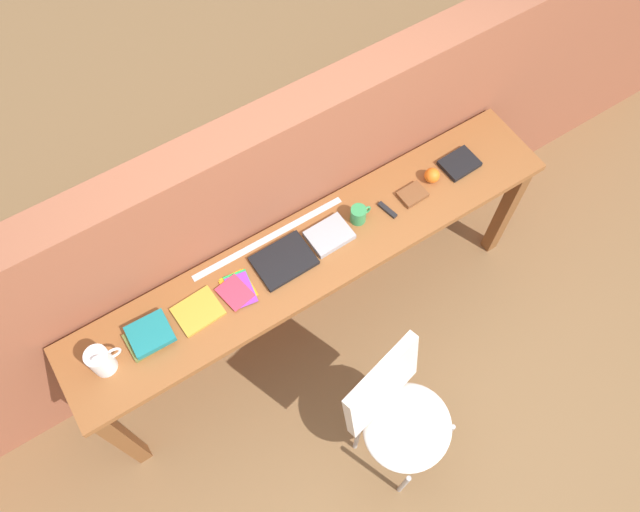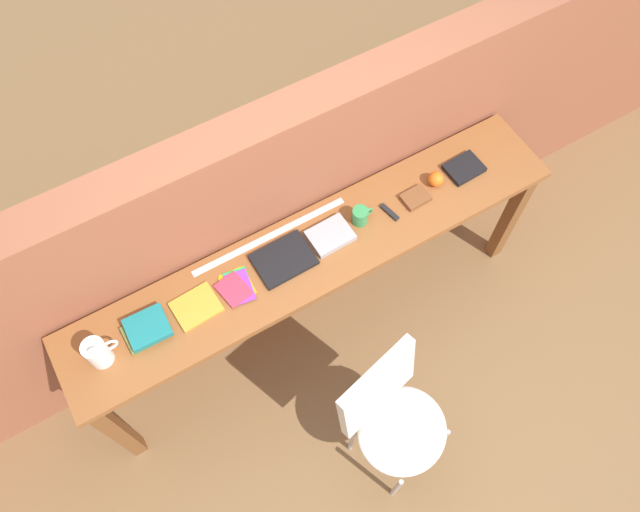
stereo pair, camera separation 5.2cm
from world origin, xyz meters
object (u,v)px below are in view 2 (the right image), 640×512
magazine_cycling (196,307)px  book_repair_rightmost (464,168)px  chair_white_moulded (393,416)px  leather_journal_brown (415,198)px  pitcher_white (98,352)px  mug (360,216)px  pamphlet_pile_colourful (237,286)px  book_open_centre (284,259)px  sports_ball_small (436,179)px  book_stack_leftmost (147,329)px  multitool_folded (390,212)px

magazine_cycling → book_repair_rightmost: book_repair_rightmost is taller
chair_white_moulded → leather_journal_brown: 1.05m
pitcher_white → mug: size_ratio=1.67×
chair_white_moulded → pamphlet_pile_colourful: 0.95m
book_open_centre → mug: mug is taller
chair_white_moulded → book_open_centre: bearing=98.5°
pitcher_white → mug: 1.32m
pamphlet_pile_colourful → chair_white_moulded: bearing=-65.1°
book_open_centre → leather_journal_brown: 0.72m
leather_journal_brown → sports_ball_small: bearing=9.1°
pamphlet_pile_colourful → book_open_centre: book_open_centre is taller
pitcher_white → book_stack_leftmost: size_ratio=0.91×
pitcher_white → chair_white_moulded: bearing=-37.6°
book_stack_leftmost → book_repair_rightmost: (1.71, 0.00, -0.01)m
book_open_centre → book_repair_rightmost: bearing=-1.3°
multitool_folded → pamphlet_pile_colourful: bearing=178.7°
multitool_folded → sports_ball_small: 0.29m
leather_journal_brown → book_open_centre: bearing=175.8°
book_open_centre → mug: (0.42, 0.01, 0.03)m
book_open_centre → leather_journal_brown: size_ratio=2.07×
mug → leather_journal_brown: mug is taller
mug → multitool_folded: size_ratio=1.00×
multitool_folded → leather_journal_brown: bearing=1.5°
chair_white_moulded → multitool_folded: multitool_folded is taller
pamphlet_pile_colourful → sports_ball_small: size_ratio=2.52×
pamphlet_pile_colourful → book_open_centre: bearing=2.9°
sports_ball_small → mug: bearing=179.3°
magazine_cycling → leather_journal_brown: (1.17, -0.02, 0.00)m
sports_ball_small → pitcher_white: bearing=-179.2°
book_open_centre → multitool_folded: bearing=-4.2°
magazine_cycling → book_repair_rightmost: bearing=-3.3°
mug → multitool_folded: 0.15m
sports_ball_small → multitool_folded: bearing=-173.9°
leather_journal_brown → mug: bearing=171.9°
book_stack_leftmost → magazine_cycling: bearing=-0.6°
chair_white_moulded → sports_ball_small: (0.73, 0.81, 0.39)m
pamphlet_pile_colourful → mug: bearing=1.5°
pitcher_white → leather_journal_brown: size_ratio=1.41×
pamphlet_pile_colourful → leather_journal_brown: size_ratio=1.49×
pitcher_white → multitool_folded: bearing=-0.3°
chair_white_moulded → pitcher_white: 1.35m
book_stack_leftmost → multitool_folded: (1.25, -0.02, -0.02)m
leather_journal_brown → pamphlet_pile_colourful: bearing=177.1°
book_stack_leftmost → book_open_centre: book_stack_leftmost is taller
magazine_cycling → book_open_centre: 0.45m
multitool_folded → sports_ball_small: (0.29, 0.03, 0.03)m
multitool_folded → sports_ball_small: sports_ball_small is taller
book_stack_leftmost → multitool_folded: 1.25m
pitcher_white → pamphlet_pile_colourful: (0.65, 0.01, -0.07)m
book_stack_leftmost → leather_journal_brown: size_ratio=1.56×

